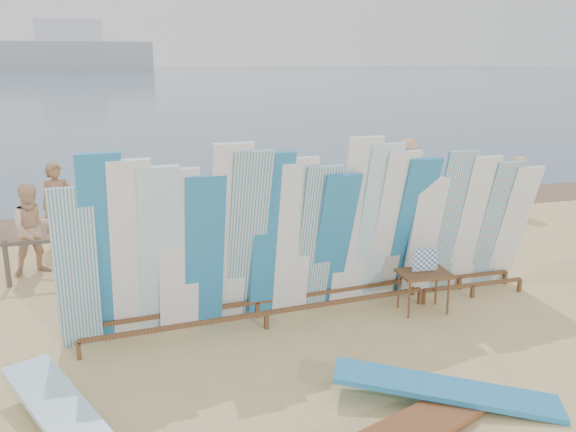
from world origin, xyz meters
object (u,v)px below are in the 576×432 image
object	(u,v)px
beach_chair_left	(190,243)
stroller	(305,226)
main_surfboard_rack	(261,243)
beachgoer_2	(34,229)
flat_board_d	(445,402)
vendor_table	(423,290)
beach_chair_right	(311,235)
side_surfboard_rack	(470,229)
beachgoer_9	(406,172)
beachgoer_1	(58,206)
beachgoer_8	(412,184)
beachgoer_4	(246,200)
beachgoer_extra_0	(518,186)

from	to	relation	value
beach_chair_left	stroller	xyz separation A→B (m)	(2.47, -0.19, 0.22)
main_surfboard_rack	beachgoer_2	distance (m)	4.97
main_surfboard_rack	flat_board_d	xyz separation A→B (m)	(1.60, -2.82, -1.31)
vendor_table	beach_chair_right	size ratio (longest dim) A/B	1.28
side_surfboard_rack	beachgoer_2	bearing A→B (deg)	156.05
vendor_table	stroller	bearing A→B (deg)	104.90
stroller	beachgoer_9	bearing A→B (deg)	26.64
beachgoer_1	beachgoer_8	size ratio (longest dim) A/B	1.00
beach_chair_left	beachgoer_4	world-z (taller)	beachgoer_4
side_surfboard_rack	beachgoer_8	distance (m)	5.03
side_surfboard_rack	beach_chair_left	bearing A→B (deg)	140.59
beachgoer_1	beachgoer_4	world-z (taller)	beachgoer_1
beachgoer_9	beachgoer_8	bearing A→B (deg)	18.42
main_surfboard_rack	beachgoer_1	distance (m)	6.01
beach_chair_right	beachgoer_8	distance (m)	3.54
beach_chair_right	beachgoer_2	bearing A→B (deg)	150.32
beachgoer_8	stroller	bearing A→B (deg)	37.45
side_surfboard_rack	stroller	xyz separation A→B (m)	(-1.91, 3.35, -0.70)
side_surfboard_rack	beachgoer_8	bearing A→B (deg)	73.40
side_surfboard_rack	beachgoer_extra_0	xyz separation A→B (m)	(4.26, 4.51, -0.40)
stroller	beachgoer_1	bearing A→B (deg)	153.54
beachgoer_9	beach_chair_right	bearing A→B (deg)	-12.62
vendor_table	beach_chair_right	distance (m)	3.93
beachgoer_8	flat_board_d	bearing A→B (deg)	79.10
vendor_table	beachgoer_4	world-z (taller)	beachgoer_4
beachgoer_1	beachgoer_9	bearing A→B (deg)	-11.19
side_surfboard_rack	beachgoer_9	xyz separation A→B (m)	(1.95, 6.27, -0.24)
vendor_table	beachgoer_2	size ratio (longest dim) A/B	0.62
side_surfboard_rack	flat_board_d	size ratio (longest dim) A/B	0.96
beachgoer_4	beach_chair_right	bearing A→B (deg)	169.14
beachgoer_8	beachgoer_9	bearing A→B (deg)	-97.70
side_surfboard_rack	beachgoer_extra_0	distance (m)	6.22
beachgoer_9	beachgoer_2	bearing A→B (deg)	-32.20
main_surfboard_rack	beachgoer_4	world-z (taller)	main_surfboard_rack
beach_chair_left	beachgoer_extra_0	bearing A→B (deg)	3.69
vendor_table	beachgoer_1	size ratio (longest dim) A/B	0.58
flat_board_d	beach_chair_right	size ratio (longest dim) A/B	3.18
flat_board_d	stroller	xyz separation A→B (m)	(0.23, 6.37, 0.47)
beachgoer_2	beachgoer_8	bearing A→B (deg)	-7.11
flat_board_d	beachgoer_extra_0	world-z (taller)	beachgoer_extra_0
beach_chair_right	beachgoer_extra_0	size ratio (longest dim) A/B	0.55
beachgoer_4	beachgoer_8	size ratio (longest dim) A/B	0.83
beachgoer_9	beachgoer_8	distance (m)	1.55
flat_board_d	beachgoer_1	world-z (taller)	beachgoer_1
side_surfboard_rack	beachgoer_8	world-z (taller)	side_surfboard_rack
beachgoer_1	flat_board_d	bearing A→B (deg)	-78.48
beach_chair_right	stroller	xyz separation A→B (m)	(-0.15, -0.03, 0.22)
beachgoer_4	beachgoer_1	bearing A→B (deg)	44.23
stroller	beachgoer_2	distance (m)	5.46
side_surfboard_rack	stroller	distance (m)	3.92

